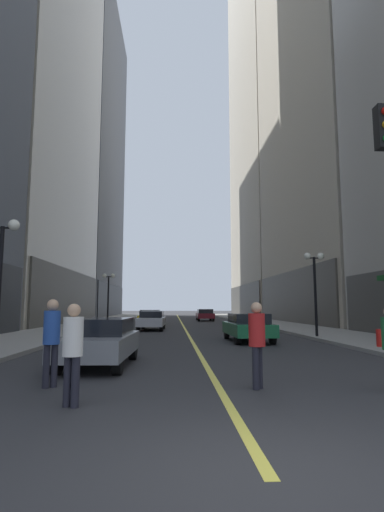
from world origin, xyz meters
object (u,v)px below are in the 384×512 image
(car_grey, at_px, (100,340))
(car_green, at_px, (248,326))
(street_lamp_right_mid, at_px, (315,275))
(street_lamp_left_far, at_px, (108,287))
(car_maroon, at_px, (205,314))
(pedestrian_in_white_shirt, at_px, (73,346))
(fire_hydrant_right, at_px, (380,340))
(pedestrian_in_blue_hoodie, at_px, (52,335))
(pedestrian_in_red_jacket, at_px, (257,338))
(car_yellow, at_px, (150,317))
(street_lamp_left_near, at_px, (1,256))
(car_silver, at_px, (152,320))

(car_grey, height_order, car_green, same)
(street_lamp_right_mid, bearing_deg, street_lamp_left_far, 132.10)
(car_maroon, height_order, pedestrian_in_white_shirt, pedestrian_in_white_shirt)
(fire_hydrant_right, bearing_deg, pedestrian_in_blue_hoodie, -148.53)
(pedestrian_in_red_jacket, bearing_deg, car_maroon, 86.96)
(car_yellow, xyz_separation_m, street_lamp_left_far, (-3.50, -1.70, 2.54))
(pedestrian_in_red_jacket, bearing_deg, fire_hydrant_right, 47.59)
(car_grey, height_order, street_lamp_right_mid, street_lamp_right_mid)
(car_yellow, xyz_separation_m, pedestrian_in_red_jacket, (3.68, -27.88, 0.30))
(car_grey, distance_m, car_yellow, 24.60)
(street_lamp_left_far, bearing_deg, street_lamp_right_mid, -47.90)
(car_green, relative_size, street_lamp_left_near, 1.04)
(car_yellow, height_order, pedestrian_in_white_shirt, pedestrian_in_white_shirt)
(car_silver, distance_m, pedestrian_in_blue_hoodie, 19.94)
(car_yellow, bearing_deg, fire_hydrant_right, -65.17)
(fire_hydrant_right, bearing_deg, street_lamp_left_far, 124.32)
(car_grey, distance_m, street_lamp_right_mid, 13.07)
(car_silver, distance_m, car_maroon, 17.62)
(car_grey, distance_m, fire_hydrant_right, 10.47)
(car_maroon, bearing_deg, street_lamp_left_near, -105.70)
(car_grey, bearing_deg, pedestrian_in_blue_hoodie, -99.70)
(car_maroon, height_order, pedestrian_in_red_jacket, pedestrian_in_red_jacket)
(car_green, relative_size, pedestrian_in_blue_hoodie, 2.53)
(car_yellow, distance_m, pedestrian_in_blue_hoodie, 27.54)
(car_green, bearing_deg, car_grey, -126.88)
(street_lamp_left_far, bearing_deg, street_lamp_left_near, -90.00)
(pedestrian_in_white_shirt, distance_m, pedestrian_in_red_jacket, 3.67)
(street_lamp_right_mid, bearing_deg, car_yellow, 120.38)
(car_silver, distance_m, pedestrian_in_white_shirt, 21.55)
(car_green, height_order, car_silver, same)
(car_green, xyz_separation_m, street_lamp_left_near, (-9.03, -6.21, 2.54))
(car_silver, bearing_deg, car_yellow, 93.89)
(pedestrian_in_white_shirt, height_order, street_lamp_right_mid, street_lamp_right_mid)
(car_green, relative_size, car_yellow, 0.98)
(car_grey, height_order, pedestrian_in_white_shirt, pedestrian_in_white_shirt)
(car_yellow, distance_m, street_lamp_left_near, 23.72)
(street_lamp_left_far, distance_m, street_lamp_right_mid, 19.09)
(car_grey, xyz_separation_m, pedestrian_in_blue_hoodie, (-0.50, -2.93, 0.35))
(car_maroon, height_order, fire_hydrant_right, car_maroon)
(pedestrian_in_red_jacket, bearing_deg, pedestrian_in_white_shirt, -159.32)
(car_green, distance_m, car_maroon, 26.34)
(street_lamp_left_near, bearing_deg, fire_hydrant_right, 9.18)
(car_grey, bearing_deg, car_green, 53.12)
(pedestrian_in_blue_hoodie, relative_size, pedestrian_in_red_jacket, 1.04)
(pedestrian_in_blue_hoodie, relative_size, street_lamp_left_near, 0.41)
(car_grey, relative_size, street_lamp_right_mid, 0.92)
(car_green, relative_size, street_lamp_right_mid, 1.04)
(car_grey, relative_size, street_lamp_left_near, 0.92)
(car_green, height_order, car_maroon, same)
(street_lamp_right_mid, bearing_deg, street_lamp_left_near, -149.75)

